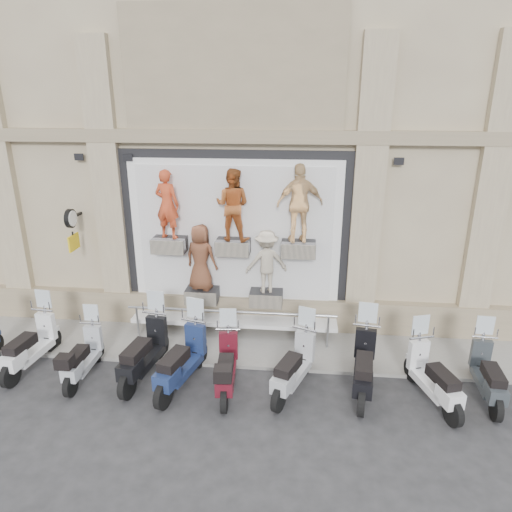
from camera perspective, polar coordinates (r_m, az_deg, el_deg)
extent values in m
plane|color=#29292C|center=(9.65, -5.01, -17.01)|extent=(90.00, 90.00, 0.00)
cube|color=gray|center=(11.36, -3.05, -10.62)|extent=(16.00, 2.20, 0.08)
cube|color=black|center=(11.20, -2.59, 2.13)|extent=(5.60, 0.10, 4.30)
cube|color=white|center=(11.14, -2.64, 2.04)|extent=(5.10, 0.06, 3.90)
cube|color=white|center=(11.10, -2.67, 1.98)|extent=(4.70, 0.04, 3.60)
cube|color=white|center=(11.57, -2.74, -7.88)|extent=(5.10, 0.75, 0.10)
cube|color=#28282B|center=(11.20, -10.73, 1.41)|extent=(0.80, 0.50, 0.35)
imported|color=#E34D27|center=(10.94, -11.06, 6.38)|extent=(0.68, 0.53, 1.64)
cube|color=#28282B|center=(10.87, -2.87, 1.18)|extent=(0.80, 0.50, 0.35)
imported|color=#984D21|center=(10.60, -2.96, 6.41)|extent=(0.92, 0.77, 1.68)
cube|color=#28282B|center=(10.75, 5.33, 0.92)|extent=(0.80, 0.50, 0.35)
imported|color=#EBBF83|center=(10.46, 5.51, 6.54)|extent=(1.14, 0.67, 1.81)
cube|color=#28282B|center=(11.48, -6.72, -4.87)|extent=(0.80, 0.50, 0.35)
imported|color=brown|center=(11.11, -6.92, -0.18)|extent=(0.92, 0.73, 1.64)
cube|color=#28282B|center=(11.26, 1.29, -5.24)|extent=(0.80, 0.50, 0.35)
imported|color=beige|center=(10.90, 1.33, -0.70)|extent=(1.11, 0.80, 1.55)
cube|color=black|center=(12.02, -21.60, 4.71)|extent=(0.06, 0.56, 0.06)
cylinder|color=black|center=(11.79, -22.18, 4.37)|extent=(0.10, 0.46, 0.46)
cube|color=yellow|center=(11.95, -21.81, 1.60)|extent=(0.04, 0.50, 0.38)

